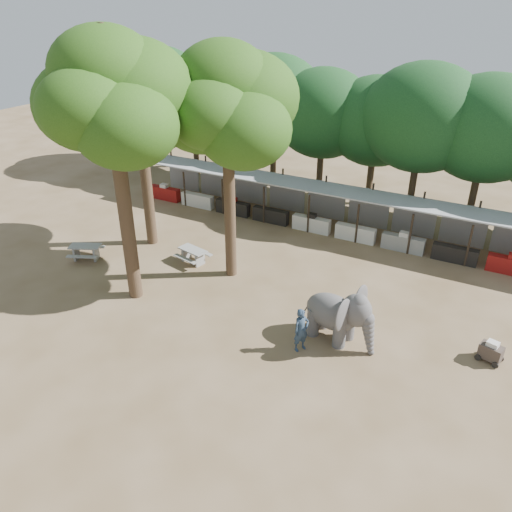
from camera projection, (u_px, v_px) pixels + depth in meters
The scene contains 11 objects.
ground at pixel (219, 356), 20.14m from camera, with size 100.00×100.00×0.00m, color brown.
vendor_stalls at pixel (339, 212), 30.37m from camera, with size 28.00×2.99×2.80m.
yard_tree_left at pixel (138, 98), 25.75m from camera, with size 7.10×6.90×11.02m.
yard_tree_center at pixel (111, 99), 20.13m from camera, with size 7.10×6.90×12.04m.
yard_tree_back at pixel (227, 105), 22.30m from camera, with size 7.10×6.90×11.36m.
backdrop_trees at pixel (372, 123), 32.37m from camera, with size 46.46×5.95×8.33m.
elephant at pixel (340, 314), 20.53m from camera, with size 3.39×2.52×2.53m.
handler at pixel (301, 330), 20.09m from camera, with size 0.69×0.46×1.91m, color #26384C.
picnic_table_near at pixel (86, 250), 27.24m from camera, with size 2.14×2.06×0.83m.
picnic_table_far at pixel (193, 254), 26.92m from camera, with size 1.87×1.74×0.80m.
cart_back at pixel (491, 351), 19.68m from camera, with size 1.07×0.84×0.92m.
Camera 1 is at (8.88, -13.32, 12.96)m, focal length 35.00 mm.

